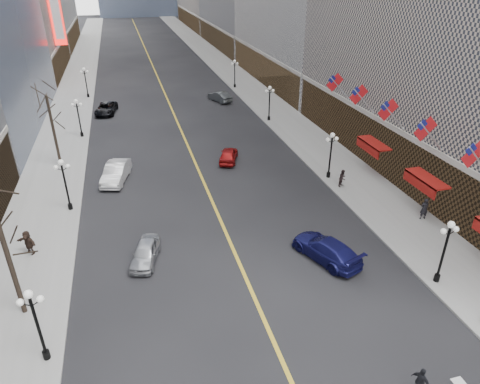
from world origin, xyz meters
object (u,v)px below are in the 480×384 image
streetlamp_west_0 (36,319)px  car_nb_near (145,253)px  streetlamp_west_2 (78,114)px  car_sb_far (220,97)px  streetlamp_east_0 (446,246)px  car_nb_mid (116,172)px  streetlamp_east_1 (331,151)px  streetlamp_west_1 (65,180)px  streetlamp_east_2 (269,100)px  car_sb_mid (229,155)px  car_sb_near (326,249)px  ped_ne_corner (424,209)px  car_nb_far (106,109)px  streetlamp_west_3 (85,79)px  streetlamp_east_3 (235,71)px

streetlamp_west_0 → car_nb_near: (5.60, 7.31, -2.21)m
streetlamp_west_2 → car_sb_far: size_ratio=0.99×
streetlamp_east_0 → car_nb_near: (-18.00, 7.31, -2.21)m
streetlamp_east_0 → car_nb_mid: 28.81m
streetlamp_east_1 → streetlamp_west_1: 23.60m
streetlamp_east_1 → streetlamp_east_2: bearing=90.0°
car_nb_near → car_sb_mid: (9.68, 15.23, 0.02)m
car_sb_near → car_sb_far: bearing=-113.7°
streetlamp_west_0 → ped_ne_corner: size_ratio=2.42×
car_nb_mid → car_sb_near: (13.96, -16.58, -0.07)m
streetlamp_east_0 → car_nb_far: bearing=115.8°
car_sb_far → ped_ne_corner: bearing=80.7°
streetlamp_east_1 → streetlamp_west_1: bearing=180.0°
streetlamp_west_0 → ped_ne_corner: streetlamp_west_0 is taller
streetlamp_east_2 → streetlamp_west_3: bearing=142.7°
car_nb_near → car_sb_far: car_sb_far is taller
streetlamp_west_1 → car_sb_far: (19.37, 28.76, -2.15)m
car_nb_mid → car_nb_far: car_nb_mid is taller
car_sb_far → streetlamp_east_1: bearing=76.9°
streetlamp_east_0 → streetlamp_west_2: same height
streetlamp_west_0 → streetlamp_west_1: same height
streetlamp_east_0 → streetlamp_west_1: 28.51m
streetlamp_east_2 → streetlamp_east_3: bearing=90.0°
streetlamp_west_0 → car_sb_mid: (15.28, 22.54, -2.19)m
streetlamp_east_2 → car_sb_near: bearing=-101.0°
car_nb_mid → car_sb_far: car_nb_mid is taller
streetlamp_east_0 → car_nb_far: (-20.80, 42.95, -2.16)m
streetlamp_east_3 → car_nb_near: 48.23m
streetlamp_east_3 → car_nb_far: size_ratio=0.85×
car_nb_far → car_sb_mid: size_ratio=1.28×
streetlamp_east_1 → car_nb_near: (-18.00, -8.69, -2.21)m
streetlamp_east_2 → car_nb_far: bearing=156.7°
streetlamp_west_0 → streetlamp_west_3: size_ratio=1.00×
car_nb_near → streetlamp_east_2: bearing=72.3°
streetlamp_east_3 → car_sb_near: 48.11m
streetlamp_east_3 → car_sb_far: (-4.23, -7.24, -2.15)m
streetlamp_east_1 → streetlamp_east_2: size_ratio=1.00×
car_nb_mid → car_sb_far: (15.53, 23.89, -0.11)m
streetlamp_west_3 → car_nb_near: streetlamp_west_3 is taller
streetlamp_west_1 → car_sb_near: size_ratio=0.83×
streetlamp_east_3 → car_sb_near: streetlamp_east_3 is taller
streetlamp_west_3 → ped_ne_corner: size_ratio=2.42×
car_nb_far → car_nb_near: bearing=-74.8°
streetlamp_east_0 → streetlamp_east_2: (0.00, 34.00, 0.00)m
streetlamp_east_3 → streetlamp_west_0: bearing=-114.4°
streetlamp_west_1 → car_sb_mid: 16.76m
streetlamp_west_2 → car_sb_far: bearing=29.1°
ped_ne_corner → streetlamp_west_1: bearing=-13.5°
streetlamp_east_0 → ped_ne_corner: (3.95, 6.93, -1.82)m
streetlamp_east_1 → car_sb_mid: bearing=141.8°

